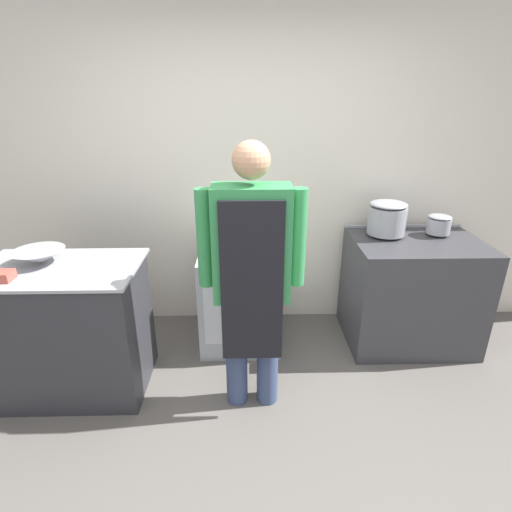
{
  "coord_description": "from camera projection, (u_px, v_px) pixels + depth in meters",
  "views": [
    {
      "loc": [
        -0.05,
        -1.41,
        1.93
      ],
      "look_at": [
        0.01,
        1.03,
        0.94
      ],
      "focal_mm": 28.0,
      "sensor_mm": 36.0,
      "label": 1
    }
  ],
  "objects": [
    {
      "name": "stock_pot",
      "position": [
        387.0,
        217.0,
        3.13
      ],
      "size": [
        0.29,
        0.29,
        0.26
      ],
      "color": "#9EA0A8",
      "rests_on": "stove"
    },
    {
      "name": "fridge_unit",
      "position": [
        241.0,
        295.0,
        3.27
      ],
      "size": [
        0.63,
        0.68,
        0.8
      ],
      "color": "#A8ADB2",
      "rests_on": "ground_plane"
    },
    {
      "name": "plastic_tub",
      "position": [
        3.0,
        276.0,
        2.34
      ],
      "size": [
        0.1,
        0.1,
        0.06
      ],
      "color": "#B24C3F",
      "rests_on": "prep_counter"
    },
    {
      "name": "wall_back",
      "position": [
        252.0,
        170.0,
        3.28
      ],
      "size": [
        8.0,
        0.05,
        2.7
      ],
      "color": "silver",
      "rests_on": "ground_plane"
    },
    {
      "name": "prep_counter",
      "position": [
        69.0,
        329.0,
        2.7
      ],
      "size": [
        1.03,
        0.66,
        0.91
      ],
      "color": "#2D2D33",
      "rests_on": "ground_plane"
    },
    {
      "name": "ground_plane",
      "position": [
        259.0,
        502.0,
        2.03
      ],
      "size": [
        14.0,
        14.0,
        0.0
      ],
      "primitive_type": "plane",
      "color": "#5B5651"
    },
    {
      "name": "mixing_bowl",
      "position": [
        39.0,
        257.0,
        2.56
      ],
      "size": [
        0.33,
        0.33,
        0.09
      ],
      "color": "#9EA0A8",
      "rests_on": "prep_counter"
    },
    {
      "name": "sauce_pot",
      "position": [
        439.0,
        224.0,
        3.16
      ],
      "size": [
        0.18,
        0.18,
        0.15
      ],
      "color": "#9EA0A8",
      "rests_on": "stove"
    },
    {
      "name": "person_cook",
      "position": [
        252.0,
        269.0,
        2.35
      ],
      "size": [
        0.63,
        0.24,
        1.71
      ],
      "color": "#38476B",
      "rests_on": "ground_plane"
    },
    {
      "name": "stove",
      "position": [
        410.0,
        292.0,
        3.24
      ],
      "size": [
        0.99,
        0.72,
        0.9
      ],
      "color": "#38383D",
      "rests_on": "ground_plane"
    }
  ]
}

